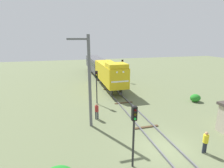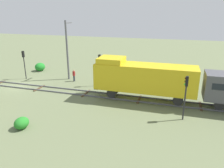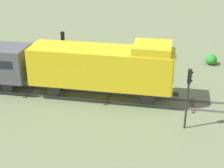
{
  "view_description": "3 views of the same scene",
  "coord_description": "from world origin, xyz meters",
  "px_view_note": "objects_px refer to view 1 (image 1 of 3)",
  "views": [
    {
      "loc": [
        -7.07,
        -10.23,
        8.16
      ],
      "look_at": [
        -0.15,
        15.23,
        1.26
      ],
      "focal_mm": 28.0,
      "sensor_mm": 36.0,
      "label": 1
    },
    {
      "loc": [
        23.18,
        20.4,
        9.69
      ],
      "look_at": [
        -0.41,
        13.24,
        1.45
      ],
      "focal_mm": 35.0,
      "sensor_mm": 36.0,
      "label": 2
    },
    {
      "loc": [
        -24.07,
        11.68,
        12.48
      ],
      "look_at": [
        0.19,
        16.34,
        1.2
      ],
      "focal_mm": 55.0,
      "sensor_mm": 36.0,
      "label": 3
    }
  ],
  "objects_px": {
    "worker_near_track": "(206,141)",
    "catenary_mast": "(89,80)",
    "passenger_car_leading": "(96,63)",
    "traffic_signal_far": "(122,66)",
    "traffic_signal_mid": "(97,81)",
    "worker_by_signal": "(97,110)",
    "traffic_signal_near": "(134,126)",
    "locomotive": "(110,72)"
  },
  "relations": [
    {
      "from": "worker_by_signal",
      "to": "catenary_mast",
      "type": "bearing_deg",
      "value": 165.17
    },
    {
      "from": "passenger_car_leading",
      "to": "worker_near_track",
      "type": "height_order",
      "value": "passenger_car_leading"
    },
    {
      "from": "traffic_signal_near",
      "to": "traffic_signal_far",
      "type": "distance_m",
      "value": 23.57
    },
    {
      "from": "catenary_mast",
      "to": "passenger_car_leading",
      "type": "bearing_deg",
      "value": 78.66
    },
    {
      "from": "traffic_signal_mid",
      "to": "catenary_mast",
      "type": "height_order",
      "value": "catenary_mast"
    },
    {
      "from": "traffic_signal_near",
      "to": "worker_near_track",
      "type": "xyz_separation_m",
      "value": [
        5.6,
        -0.06,
        -1.93
      ]
    },
    {
      "from": "passenger_car_leading",
      "to": "worker_near_track",
      "type": "xyz_separation_m",
      "value": [
        2.4,
        -31.53,
        -1.53
      ]
    },
    {
      "from": "passenger_car_leading",
      "to": "traffic_signal_mid",
      "type": "height_order",
      "value": "traffic_signal_mid"
    },
    {
      "from": "locomotive",
      "to": "traffic_signal_mid",
      "type": "relative_size",
      "value": 2.7
    },
    {
      "from": "passenger_car_leading",
      "to": "worker_near_track",
      "type": "bearing_deg",
      "value": -85.65
    },
    {
      "from": "worker_near_track",
      "to": "catenary_mast",
      "type": "bearing_deg",
      "value": 58.42
    },
    {
      "from": "traffic_signal_near",
      "to": "worker_near_track",
      "type": "distance_m",
      "value": 5.92
    },
    {
      "from": "traffic_signal_mid",
      "to": "worker_by_signal",
      "type": "bearing_deg",
      "value": -100.62
    },
    {
      "from": "locomotive",
      "to": "traffic_signal_mid",
      "type": "bearing_deg",
      "value": -118.13
    },
    {
      "from": "traffic_signal_near",
      "to": "catenary_mast",
      "type": "bearing_deg",
      "value": 106.59
    },
    {
      "from": "passenger_car_leading",
      "to": "traffic_signal_far",
      "type": "distance_m",
      "value": 9.6
    },
    {
      "from": "traffic_signal_near",
      "to": "worker_near_track",
      "type": "relative_size",
      "value": 2.48
    },
    {
      "from": "locomotive",
      "to": "traffic_signal_far",
      "type": "height_order",
      "value": "locomotive"
    },
    {
      "from": "worker_near_track",
      "to": "worker_by_signal",
      "type": "height_order",
      "value": "same"
    },
    {
      "from": "traffic_signal_far",
      "to": "worker_by_signal",
      "type": "xyz_separation_m",
      "value": [
        -7.8,
        -15.07,
        -1.94
      ]
    },
    {
      "from": "passenger_car_leading",
      "to": "traffic_signal_near",
      "type": "bearing_deg",
      "value": -95.81
    },
    {
      "from": "locomotive",
      "to": "traffic_signal_near",
      "type": "bearing_deg",
      "value": -100.01
    },
    {
      "from": "locomotive",
      "to": "worker_near_track",
      "type": "bearing_deg",
      "value": -82.48
    },
    {
      "from": "passenger_car_leading",
      "to": "worker_by_signal",
      "type": "relative_size",
      "value": 8.24
    },
    {
      "from": "locomotive",
      "to": "catenary_mast",
      "type": "xyz_separation_m",
      "value": [
        -5.06,
        -11.89,
        1.73
      ]
    },
    {
      "from": "traffic_signal_mid",
      "to": "catenary_mast",
      "type": "bearing_deg",
      "value": -106.69
    },
    {
      "from": "catenary_mast",
      "to": "worker_by_signal",
      "type": "bearing_deg",
      "value": 55.82
    },
    {
      "from": "traffic_signal_far",
      "to": "catenary_mast",
      "type": "distance_m",
      "value": 18.55
    },
    {
      "from": "passenger_car_leading",
      "to": "traffic_signal_far",
      "type": "xyz_separation_m",
      "value": [
        3.6,
        -8.89,
        0.42
      ]
    },
    {
      "from": "locomotive",
      "to": "worker_near_track",
      "type": "distance_m",
      "value": 18.43
    },
    {
      "from": "worker_near_track",
      "to": "worker_by_signal",
      "type": "xyz_separation_m",
      "value": [
        -6.6,
        7.56,
        0.0
      ]
    },
    {
      "from": "passenger_car_leading",
      "to": "traffic_signal_far",
      "type": "bearing_deg",
      "value": -67.96
    },
    {
      "from": "traffic_signal_near",
      "to": "worker_by_signal",
      "type": "distance_m",
      "value": 7.81
    },
    {
      "from": "passenger_car_leading",
      "to": "traffic_signal_mid",
      "type": "distance_m",
      "value": 19.99
    },
    {
      "from": "traffic_signal_near",
      "to": "catenary_mast",
      "type": "height_order",
      "value": "catenary_mast"
    },
    {
      "from": "worker_by_signal",
      "to": "traffic_signal_mid",
      "type": "bearing_deg",
      "value": 8.73
    },
    {
      "from": "worker_near_track",
      "to": "catenary_mast",
      "type": "height_order",
      "value": "catenary_mast"
    },
    {
      "from": "traffic_signal_mid",
      "to": "catenary_mast",
      "type": "distance_m",
      "value": 5.97
    },
    {
      "from": "traffic_signal_near",
      "to": "catenary_mast",
      "type": "relative_size",
      "value": 0.49
    },
    {
      "from": "traffic_signal_near",
      "to": "traffic_signal_mid",
      "type": "distance_m",
      "value": 11.77
    },
    {
      "from": "locomotive",
      "to": "catenary_mast",
      "type": "height_order",
      "value": "catenary_mast"
    },
    {
      "from": "traffic_signal_mid",
      "to": "worker_near_track",
      "type": "height_order",
      "value": "traffic_signal_mid"
    }
  ]
}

